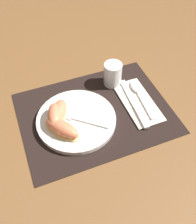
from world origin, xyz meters
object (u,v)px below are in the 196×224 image
plate (76,120)px  spoon (138,92)px  citrus_wedge_0 (58,113)px  citrus_wedge_3 (62,129)px  juice_glass (113,75)px  citrus_wedge_1 (55,117)px  fork (74,118)px  citrus_wedge_2 (57,122)px  knife (134,104)px

plate → spoon: bearing=9.4°
citrus_wedge_0 → citrus_wedge_3: (-0.01, -0.06, 0.00)m
plate → juice_glass: 0.21m
juice_glass → citrus_wedge_1: juice_glass is taller
fork → citrus_wedge_3: bearing=-142.2°
spoon → citrus_wedge_0: bearing=-177.8°
citrus_wedge_0 → citrus_wedge_2: 0.04m
plate → spoon: 0.24m
plate → fork: 0.01m
knife → citrus_wedge_0: citrus_wedge_0 is taller
juice_glass → spoon: 0.10m
knife → juice_glass: bearing=101.6°
juice_glass → citrus_wedge_1: (-0.23, -0.10, -0.00)m
citrus_wedge_2 → juice_glass: bearing=27.9°
knife → citrus_wedge_0: bearing=172.6°
spoon → fork: bearing=-171.3°
citrus_wedge_2 → knife: bearing=0.3°
citrus_wedge_0 → citrus_wedge_2: size_ratio=1.00×
plate → citrus_wedge_3: bearing=-146.6°
plate → citrus_wedge_3: citrus_wedge_3 is taller
citrus_wedge_0 → citrus_wedge_1: bearing=-135.2°
spoon → citrus_wedge_1: size_ratio=1.68×
citrus_wedge_1 → citrus_wedge_2: citrus_wedge_1 is taller
plate → spoon: (0.23, 0.04, -0.00)m
spoon → citrus_wedge_3: citrus_wedge_3 is taller
citrus_wedge_2 → citrus_wedge_0: bearing=67.2°
citrus_wedge_3 → plate: bearing=33.4°
citrus_wedge_1 → citrus_wedge_3: citrus_wedge_1 is taller
plate → knife: size_ratio=1.12×
knife → citrus_wedge_3: citrus_wedge_3 is taller
knife → fork: 0.20m
knife → citrus_wedge_1: 0.26m
knife → spoon: bearing=49.2°
knife → fork: (-0.20, 0.01, 0.01)m
fork → citrus_wedge_2: 0.06m
citrus_wedge_2 → citrus_wedge_3: bearing=-76.2°
fork → juice_glass: bearing=33.1°
plate → citrus_wedge_2: (-0.06, -0.01, 0.02)m
knife → citrus_wedge_2: size_ratio=1.96×
citrus_wedge_3 → citrus_wedge_1: bearing=99.5°
plate → citrus_wedge_2: citrus_wedge_2 is taller
citrus_wedge_1 → citrus_wedge_2: size_ratio=0.96×
plate → knife: (0.20, -0.00, -0.00)m
knife → spoon: size_ratio=1.22×
fork → citrus_wedge_2: bearing=-172.3°
spoon → citrus_wedge_2: (-0.29, -0.04, 0.02)m
juice_glass → spoon: bearing=-52.1°
citrus_wedge_1 → citrus_wedge_2: bearing=-87.6°
juice_glass → citrus_wedge_2: bearing=-152.1°
spoon → knife: bearing=-130.8°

